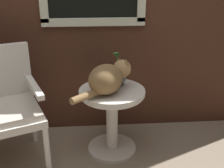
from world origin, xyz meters
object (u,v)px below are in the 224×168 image
object	(u,v)px
wicker_chair	(2,103)
pewter_vase_with_ivy	(119,75)
cat	(108,78)
wicker_side_table	(112,109)

from	to	relation	value
wicker_chair	pewter_vase_with_ivy	bearing A→B (deg)	9.35
cat	pewter_vase_with_ivy	distance (m)	0.18
wicker_chair	wicker_side_table	bearing A→B (deg)	4.11
wicker_side_table	wicker_chair	size ratio (longest dim) A/B	0.62
wicker_side_table	cat	world-z (taller)	cat
wicker_chair	cat	size ratio (longest dim) A/B	1.93
wicker_side_table	pewter_vase_with_ivy	bearing A→B (deg)	53.77
wicker_side_table	cat	xyz separation A→B (m)	(-0.04, -0.06, 0.31)
cat	pewter_vase_with_ivy	world-z (taller)	pewter_vase_with_ivy
wicker_chair	pewter_vase_with_ivy	size ratio (longest dim) A/B	3.27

